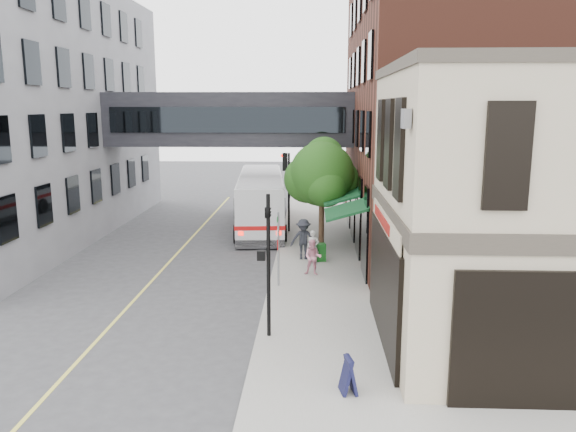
# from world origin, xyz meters

# --- Properties ---
(ground) EXTENTS (120.00, 120.00, 0.00)m
(ground) POSITION_xyz_m (0.00, 0.00, 0.00)
(ground) COLOR #38383A
(ground) RESTS_ON ground
(sidewalk_main) EXTENTS (4.00, 60.00, 0.15)m
(sidewalk_main) POSITION_xyz_m (2.00, 14.00, 0.07)
(sidewalk_main) COLOR gray
(sidewalk_main) RESTS_ON ground
(corner_building) EXTENTS (10.19, 8.12, 8.45)m
(corner_building) POSITION_xyz_m (8.97, 2.00, 4.21)
(corner_building) COLOR tan
(corner_building) RESTS_ON ground
(brick_building) EXTENTS (13.76, 18.00, 14.00)m
(brick_building) POSITION_xyz_m (9.98, 15.00, 6.99)
(brick_building) COLOR #482116
(brick_building) RESTS_ON ground
(skyway_bridge) EXTENTS (14.00, 3.18, 3.00)m
(skyway_bridge) POSITION_xyz_m (-3.00, 18.00, 6.50)
(skyway_bridge) COLOR black
(skyway_bridge) RESTS_ON ground
(traffic_signal_near) EXTENTS (0.44, 0.22, 4.60)m
(traffic_signal_near) POSITION_xyz_m (0.37, 2.00, 2.98)
(traffic_signal_near) COLOR black
(traffic_signal_near) RESTS_ON sidewalk_main
(traffic_signal_far) EXTENTS (0.53, 0.28, 4.50)m
(traffic_signal_far) POSITION_xyz_m (0.26, 17.00, 3.34)
(traffic_signal_far) COLOR black
(traffic_signal_far) RESTS_ON sidewalk_main
(street_sign_pole) EXTENTS (0.08, 0.75, 3.00)m
(street_sign_pole) POSITION_xyz_m (0.39, 7.00, 1.93)
(street_sign_pole) COLOR gray
(street_sign_pole) RESTS_ON sidewalk_main
(street_tree) EXTENTS (3.80, 3.20, 5.60)m
(street_tree) POSITION_xyz_m (2.19, 13.22, 3.91)
(street_tree) COLOR #382619
(street_tree) RESTS_ON sidewalk_main
(lane_marking) EXTENTS (0.12, 40.00, 0.01)m
(lane_marking) POSITION_xyz_m (-5.00, 10.00, 0.01)
(lane_marking) COLOR #D8CC4C
(lane_marking) RESTS_ON ground
(bus) EXTENTS (3.57, 11.84, 3.14)m
(bus) POSITION_xyz_m (-1.38, 18.87, 1.76)
(bus) COLOR silver
(bus) RESTS_ON ground
(pedestrian_a) EXTENTS (0.56, 0.37, 1.52)m
(pedestrian_a) POSITION_xyz_m (1.79, 10.37, 0.91)
(pedestrian_a) COLOR beige
(pedestrian_a) RESTS_ON sidewalk_main
(pedestrian_b) EXTENTS (0.82, 0.68, 1.53)m
(pedestrian_b) POSITION_xyz_m (1.78, 8.54, 0.92)
(pedestrian_b) COLOR pink
(pedestrian_b) RESTS_ON sidewalk_main
(pedestrian_c) EXTENTS (1.27, 0.78, 1.92)m
(pedestrian_c) POSITION_xyz_m (1.33, 11.06, 1.11)
(pedestrian_c) COLOR #212329
(pedestrian_c) RESTS_ON sidewalk_main
(newspaper_box) EXTENTS (0.47, 0.43, 0.84)m
(newspaper_box) POSITION_xyz_m (2.16, 10.72, 0.57)
(newspaper_box) COLOR #114E15
(newspaper_box) RESTS_ON sidewalk_main
(sandwich_board) EXTENTS (0.44, 0.59, 0.94)m
(sandwich_board) POSITION_xyz_m (2.67, -1.50, 0.62)
(sandwich_board) COLOR black
(sandwich_board) RESTS_ON sidewalk_main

